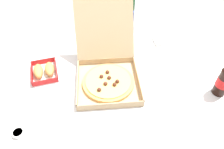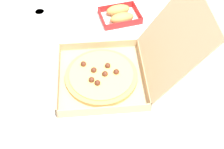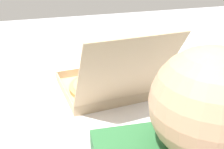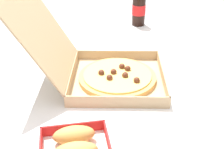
# 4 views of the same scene
# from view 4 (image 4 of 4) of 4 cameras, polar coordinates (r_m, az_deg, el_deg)

# --- Properties ---
(dining_table) EXTENTS (1.47, 0.94, 0.70)m
(dining_table) POSITION_cam_4_polar(r_m,az_deg,el_deg) (1.17, -0.86, -4.41)
(dining_table) COLOR white
(dining_table) RESTS_ON ground_plane
(pizza_box_open) EXTENTS (0.39, 0.56, 0.35)m
(pizza_box_open) POSITION_cam_4_polar(r_m,az_deg,el_deg) (1.13, -1.54, 0.99)
(pizza_box_open) COLOR tan
(pizza_box_open) RESTS_ON dining_table
(bread_side_box) EXTENTS (0.19, 0.22, 0.06)m
(bread_side_box) POSITION_cam_4_polar(r_m,az_deg,el_deg) (0.85, -7.12, -13.14)
(bread_side_box) COLOR white
(bread_side_box) RESTS_ON dining_table
(cola_bottle) EXTENTS (0.07, 0.07, 0.22)m
(cola_bottle) POSITION_cam_4_polar(r_m,az_deg,el_deg) (1.68, 5.17, 12.50)
(cola_bottle) COLOR black
(cola_bottle) RESTS_ON dining_table
(paper_menu) EXTENTS (0.25, 0.21, 0.00)m
(paper_menu) POSITION_cam_4_polar(r_m,az_deg,el_deg) (1.57, 0.34, 7.76)
(paper_menu) COLOR white
(paper_menu) RESTS_ON dining_table
(napkin_pile) EXTENTS (0.12, 0.12, 0.02)m
(napkin_pile) POSITION_cam_4_polar(r_m,az_deg,el_deg) (1.56, -13.14, 7.13)
(napkin_pile) COLOR white
(napkin_pile) RESTS_ON dining_table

